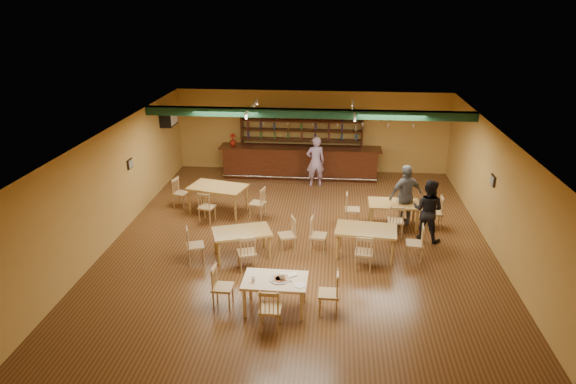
# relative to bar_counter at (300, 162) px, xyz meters

# --- Properties ---
(floor) EXTENTS (12.00, 12.00, 0.00)m
(floor) POSITION_rel_bar_counter_xyz_m (0.37, -5.15, -0.56)
(floor) COLOR #4F3116
(floor) RESTS_ON ground
(ceiling_beam) EXTENTS (10.00, 0.30, 0.25)m
(ceiling_beam) POSITION_rel_bar_counter_xyz_m (0.37, -2.35, 2.31)
(ceiling_beam) COLOR #10321D
(ceiling_beam) RESTS_ON ceiling
(track_rail_left) EXTENTS (0.05, 2.50, 0.05)m
(track_rail_left) POSITION_rel_bar_counter_xyz_m (-1.43, -1.75, 2.38)
(track_rail_left) COLOR white
(track_rail_left) RESTS_ON ceiling
(track_rail_right) EXTENTS (0.05, 2.50, 0.05)m
(track_rail_right) POSITION_rel_bar_counter_xyz_m (1.77, -1.75, 2.38)
(track_rail_right) COLOR white
(track_rail_right) RESTS_ON ceiling
(ac_unit) EXTENTS (0.34, 0.70, 0.48)m
(ac_unit) POSITION_rel_bar_counter_xyz_m (-4.43, -0.95, 1.79)
(ac_unit) COLOR white
(ac_unit) RESTS_ON wall_left
(picture_left) EXTENTS (0.04, 0.34, 0.28)m
(picture_left) POSITION_rel_bar_counter_xyz_m (-4.60, -4.15, 1.14)
(picture_left) COLOR black
(picture_left) RESTS_ON wall_left
(picture_right) EXTENTS (0.04, 0.34, 0.28)m
(picture_right) POSITION_rel_bar_counter_xyz_m (5.34, -4.65, 1.14)
(picture_right) COLOR black
(picture_right) RESTS_ON wall_right
(bar_counter) EXTENTS (5.78, 0.85, 1.13)m
(bar_counter) POSITION_rel_bar_counter_xyz_m (0.00, 0.00, 0.00)
(bar_counter) COLOR #35150A
(bar_counter) RESTS_ON ground
(back_bar_hutch) EXTENTS (4.47, 0.40, 2.28)m
(back_bar_hutch) POSITION_rel_bar_counter_xyz_m (0.00, 0.63, 0.57)
(back_bar_hutch) COLOR #35150A
(back_bar_hutch) RESTS_ON ground
(poinsettia) EXTENTS (0.31, 0.31, 0.43)m
(poinsettia) POSITION_rel_bar_counter_xyz_m (-2.44, 0.00, 0.78)
(poinsettia) COLOR #A21F0F
(poinsettia) RESTS_ON bar_counter
(dining_table_a) EXTENTS (1.86, 1.36, 0.83)m
(dining_table_a) POSITION_rel_bar_counter_xyz_m (-2.25, -3.45, -0.15)
(dining_table_a) COLOR #A5793A
(dining_table_a) RESTS_ON ground
(dining_table_b) EXTENTS (1.43, 0.86, 0.71)m
(dining_table_b) POSITION_rel_bar_counter_xyz_m (2.94, -3.98, -0.21)
(dining_table_b) COLOR #A5793A
(dining_table_b) RESTS_ON ground
(dining_table_c) EXTENTS (1.63, 1.28, 0.71)m
(dining_table_c) POSITION_rel_bar_counter_xyz_m (-1.03, -6.22, -0.21)
(dining_table_c) COLOR #A5793A
(dining_table_c) RESTS_ON ground
(dining_table_d) EXTENTS (1.59, 1.05, 0.76)m
(dining_table_d) POSITION_rel_bar_counter_xyz_m (2.07, -5.89, -0.19)
(dining_table_d) COLOR #A5793A
(dining_table_d) RESTS_ON ground
(near_table) EXTENTS (1.35, 0.88, 0.71)m
(near_table) POSITION_rel_bar_counter_xyz_m (0.07, -8.46, -0.21)
(near_table) COLOR #D4B38E
(near_table) RESTS_ON ground
(pizza_tray) EXTENTS (0.49, 0.49, 0.01)m
(pizza_tray) POSITION_rel_bar_counter_xyz_m (0.16, -8.46, 0.16)
(pizza_tray) COLOR silver
(pizza_tray) RESTS_ON near_table
(parmesan_shaker) EXTENTS (0.08, 0.08, 0.11)m
(parmesan_shaker) POSITION_rel_bar_counter_xyz_m (-0.36, -8.60, 0.20)
(parmesan_shaker) COLOR #EAE5C6
(parmesan_shaker) RESTS_ON near_table
(napkin_stack) EXTENTS (0.25, 0.23, 0.03)m
(napkin_stack) POSITION_rel_bar_counter_xyz_m (0.40, -8.27, 0.16)
(napkin_stack) COLOR white
(napkin_stack) RESTS_ON near_table
(pizza_server) EXTENTS (0.28, 0.30, 0.00)m
(pizza_server) POSITION_rel_bar_counter_xyz_m (0.31, -8.41, 0.16)
(pizza_server) COLOR silver
(pizza_server) RESTS_ON pizza_tray
(side_plate) EXTENTS (0.22, 0.22, 0.01)m
(side_plate) POSITION_rel_bar_counter_xyz_m (0.59, -8.65, 0.15)
(side_plate) COLOR white
(side_plate) RESTS_ON near_table
(patron_bar) EXTENTS (0.71, 0.55, 1.75)m
(patron_bar) POSITION_rel_bar_counter_xyz_m (0.58, -0.83, 0.31)
(patron_bar) COLOR purple
(patron_bar) RESTS_ON ground
(patron_right_a) EXTENTS (1.03, 0.95, 1.71)m
(patron_right_a) POSITION_rel_bar_counter_xyz_m (3.74, -4.78, 0.29)
(patron_right_a) COLOR black
(patron_right_a) RESTS_ON ground
(patron_right_b) EXTENTS (1.14, 0.88, 1.81)m
(patron_right_b) POSITION_rel_bar_counter_xyz_m (3.27, -3.89, 0.34)
(patron_right_b) COLOR slate
(patron_right_b) RESTS_ON ground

